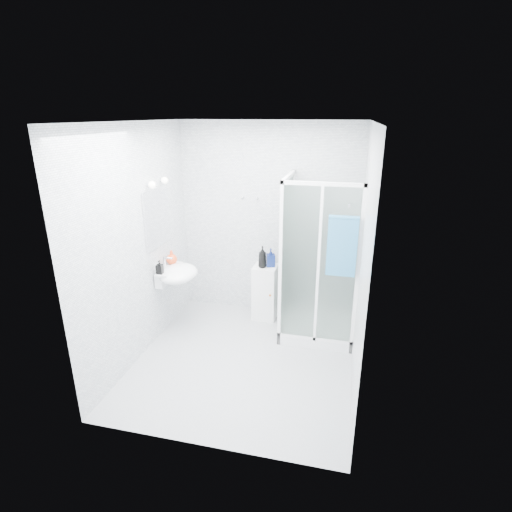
% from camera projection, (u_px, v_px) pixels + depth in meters
% --- Properties ---
extents(room, '(2.40, 2.60, 2.60)m').
position_uv_depth(room, '(244.00, 253.00, 4.15)').
color(room, silver).
rests_on(room, ground).
extents(shower_enclosure, '(0.90, 0.95, 2.00)m').
position_uv_depth(shower_enclosure, '(312.00, 302.00, 4.99)').
color(shower_enclosure, white).
rests_on(shower_enclosure, ground).
extents(wall_basin, '(0.46, 0.56, 0.35)m').
position_uv_depth(wall_basin, '(177.00, 274.00, 4.94)').
color(wall_basin, white).
rests_on(wall_basin, ground).
extents(mirror, '(0.02, 0.60, 0.70)m').
position_uv_depth(mirror, '(157.00, 218.00, 4.75)').
color(mirror, white).
rests_on(mirror, room).
extents(vanity_lights, '(0.10, 0.40, 0.08)m').
position_uv_depth(vanity_lights, '(158.00, 182.00, 4.60)').
color(vanity_lights, silver).
rests_on(vanity_lights, room).
extents(wall_hooks, '(0.23, 0.06, 0.03)m').
position_uv_depth(wall_hooks, '(250.00, 198.00, 5.24)').
color(wall_hooks, silver).
rests_on(wall_hooks, room).
extents(storage_cabinet, '(0.32, 0.34, 0.75)m').
position_uv_depth(storage_cabinet, '(265.00, 292.00, 5.42)').
color(storage_cabinet, white).
rests_on(storage_cabinet, ground).
extents(hand_towel, '(0.32, 0.05, 0.68)m').
position_uv_depth(hand_towel, '(342.00, 245.00, 4.25)').
color(hand_towel, teal).
rests_on(hand_towel, shower_enclosure).
extents(shampoo_bottle_a, '(0.14, 0.14, 0.29)m').
position_uv_depth(shampoo_bottle_a, '(262.00, 257.00, 5.22)').
color(shampoo_bottle_a, black).
rests_on(shampoo_bottle_a, storage_cabinet).
extents(shampoo_bottle_b, '(0.14, 0.14, 0.24)m').
position_uv_depth(shampoo_bottle_b, '(271.00, 258.00, 5.27)').
color(shampoo_bottle_b, navy).
rests_on(shampoo_bottle_b, storage_cabinet).
extents(soap_dispenser_orange, '(0.17, 0.17, 0.18)m').
position_uv_depth(soap_dispenser_orange, '(172.00, 257.00, 5.05)').
color(soap_dispenser_orange, '#EB481B').
rests_on(soap_dispenser_orange, wall_basin).
extents(soap_dispenser_black, '(0.08, 0.08, 0.16)m').
position_uv_depth(soap_dispenser_black, '(160.00, 267.00, 4.75)').
color(soap_dispenser_black, black).
rests_on(soap_dispenser_black, wall_basin).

